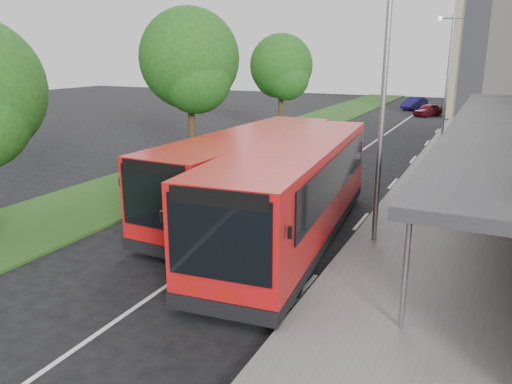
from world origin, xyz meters
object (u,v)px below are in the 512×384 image
Objects in this scene: bus_second at (247,173)px; car_far at (415,103)px; tree_far at (281,70)px; bollard at (439,147)px; bus_main at (292,192)px; litter_bin at (440,178)px; lamp_post_far at (447,71)px; car_near at (428,110)px; lamp_post_near at (381,93)px; tree_mid at (190,65)px.

bus_second is 40.11m from car_far.
tree_far reaches higher than bollard.
tree_far is 22.00m from bus_main.
bus_main is 11.42× the size of litter_bin.
car_near is (-2.74, 15.59, -4.13)m from lamp_post_far.
car_near is at bearing 85.28° from bus_main.
car_far is (6.33, 22.12, -4.01)m from tree_far.
lamp_post_near is 3.99m from bus_main.
lamp_post_far reaches higher than bus_second.
tree_far is 0.90× the size of lamp_post_near.
bus_second is 2.69× the size of car_far.
bus_second is (-2.59, 1.96, -0.08)m from bus_main.
tree_far reaches higher than car_far.
bus_main is at bearing -66.29° from tree_far.
tree_mid reaches higher than tree_far.
lamp_post_near is 35.93m from car_near.
lamp_post_far is 13.45m from litter_bin.
bus_main is 3.34× the size of car_near.
car_far reaches higher than car_near.
lamp_post_near is at bearing -59.71° from tree_far.
bus_main is at bearing -159.33° from lamp_post_near.
lamp_post_far is 2.34× the size of car_near.
tree_mid is at bearing 147.64° from lamp_post_near.
tree_mid is 12.37m from bus_main.
bus_second is 3.15× the size of car_near.
car_far is at bearing 100.14° from litter_bin.
bollard is (5.36, 13.87, -0.87)m from bus_second.
tree_mid is 1.12× the size of tree_far.
tree_far reaches higher than litter_bin.
tree_far is at bearing 160.38° from bollard.
litter_bin is 7.75m from bollard.
car_far is (-2.43, 42.07, -0.97)m from bus_main.
car_far is at bearing 102.76° from lamp_post_far.
tree_mid is 0.71× the size of bus_main.
car_far is at bearing 96.64° from lamp_post_near.
bus_main is 16.10m from bollard.
car_near is (8.39, 16.54, -4.09)m from tree_far.
tree_far is at bearing -90.61° from car_far.
lamp_post_far is 16.36m from car_near.
car_far is (6.33, 34.12, -4.58)m from tree_mid.
lamp_post_far is 21.25m from bus_main.
car_far is (-4.80, 41.17, -4.06)m from lamp_post_near.
lamp_post_near reaches higher than car_far.
lamp_post_near is at bearing -32.36° from tree_mid.
lamp_post_far is (11.13, 12.95, -0.52)m from tree_mid.
tree_mid is 17.08m from lamp_post_far.
bollard is (-0.86, 7.70, 0.03)m from litter_bin.
bus_second is at bearing -135.27° from litter_bin.
tree_mid is 9.36m from bus_second.
lamp_post_near is at bearing -67.99° from car_far.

